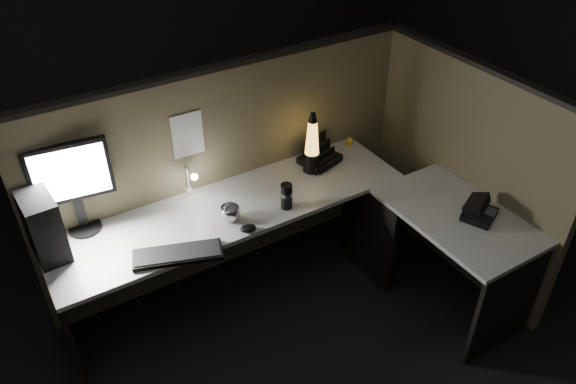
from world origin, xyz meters
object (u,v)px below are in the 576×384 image
keyboard (178,254)px  lava_lamp (312,147)px  pc_tower (41,223)px  monitor (72,180)px  desk_phone (478,210)px

keyboard → lava_lamp: 1.18m
pc_tower → monitor: monitor is taller
keyboard → lava_lamp: (1.12, 0.34, 0.17)m
monitor → desk_phone: 2.39m
keyboard → desk_phone: (1.70, -0.63, 0.03)m
pc_tower → lava_lamp: lava_lamp is taller
keyboard → monitor: bearing=145.2°
pc_tower → desk_phone: 2.54m
desk_phone → lava_lamp: bearing=96.2°
monitor → keyboard: 0.73m
monitor → lava_lamp: 1.52m
monitor → keyboard: size_ratio=1.17×
keyboard → lava_lamp: size_ratio=1.13×
keyboard → desk_phone: 1.81m
monitor → lava_lamp: bearing=-0.2°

